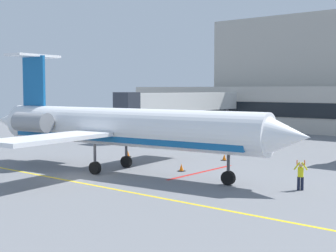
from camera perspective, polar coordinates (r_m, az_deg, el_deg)
ground at (r=33.81m, az=-10.52°, el=-6.08°), size 120.00×120.00×0.11m
terminal_building at (r=73.49m, az=16.97°, el=4.38°), size 60.67×12.36×17.00m
jet_bridge_west at (r=61.74m, az=1.58°, el=2.83°), size 2.40×23.64×5.72m
regional_jet at (r=35.25m, az=-6.07°, el=-0.12°), size 28.06×20.06×8.92m
pushback_tractor at (r=55.74m, az=12.46°, el=-1.00°), size 3.53×4.17×1.97m
marshaller at (r=29.92m, az=15.51°, el=-5.66°), size 0.78×0.46×1.83m
safety_cone_alpha at (r=43.27m, az=-4.82°, el=-3.33°), size 0.47×0.47×0.55m
safety_cone_bravo at (r=38.96m, az=-4.73°, el=-4.19°), size 0.47×0.47×0.55m
safety_cone_charlie at (r=35.51m, az=1.60°, el=-5.02°), size 0.47×0.47×0.55m
safety_cone_delta at (r=41.09m, az=6.73°, el=-3.76°), size 0.47×0.47×0.55m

